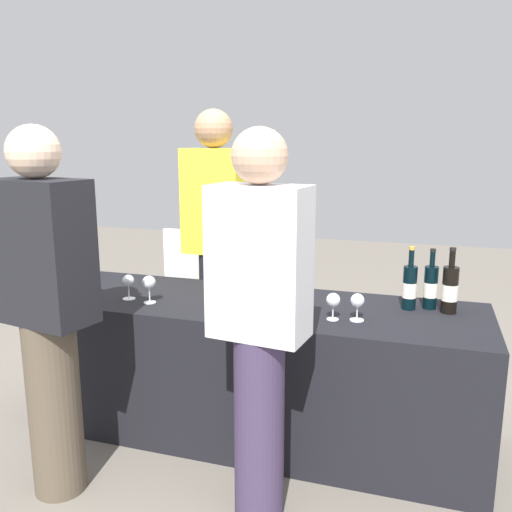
# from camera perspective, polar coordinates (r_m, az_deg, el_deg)

# --- Properties ---
(ground_plane) EXTENTS (12.00, 12.00, 0.00)m
(ground_plane) POSITION_cam_1_polar(r_m,az_deg,el_deg) (3.13, 0.00, -17.90)
(ground_plane) COLOR slate
(tasting_table) EXTENTS (2.34, 0.72, 0.73)m
(tasting_table) POSITION_cam_1_polar(r_m,az_deg,el_deg) (2.96, 0.00, -11.75)
(tasting_table) COLOR black
(tasting_table) RESTS_ON ground_plane
(wine_bottle_0) EXTENTS (0.07, 0.07, 0.32)m
(wine_bottle_0) POSITION_cam_1_polar(r_m,az_deg,el_deg) (3.05, -3.87, -1.41)
(wine_bottle_0) COLOR black
(wine_bottle_0) RESTS_ON tasting_table
(wine_bottle_1) EXTENTS (0.07, 0.07, 0.32)m
(wine_bottle_1) POSITION_cam_1_polar(r_m,az_deg,el_deg) (2.96, -0.39, -1.84)
(wine_bottle_1) COLOR black
(wine_bottle_1) RESTS_ON tasting_table
(wine_bottle_2) EXTENTS (0.07, 0.07, 0.32)m
(wine_bottle_2) POSITION_cam_1_polar(r_m,az_deg,el_deg) (2.81, 15.86, -3.14)
(wine_bottle_2) COLOR black
(wine_bottle_2) RESTS_ON tasting_table
(wine_bottle_3) EXTENTS (0.07, 0.07, 0.31)m
(wine_bottle_3) POSITION_cam_1_polar(r_m,az_deg,el_deg) (2.85, 17.89, -3.10)
(wine_bottle_3) COLOR black
(wine_bottle_3) RESTS_ON tasting_table
(wine_bottle_4) EXTENTS (0.08, 0.08, 0.33)m
(wine_bottle_4) POSITION_cam_1_polar(r_m,az_deg,el_deg) (2.81, 19.73, -3.31)
(wine_bottle_4) COLOR black
(wine_bottle_4) RESTS_ON tasting_table
(wine_glass_0) EXTENTS (0.07, 0.07, 0.13)m
(wine_glass_0) POSITION_cam_1_polar(r_m,az_deg,el_deg) (2.95, -13.29, -2.67)
(wine_glass_0) COLOR silver
(wine_glass_0) RESTS_ON tasting_table
(wine_glass_1) EXTENTS (0.07, 0.07, 0.15)m
(wine_glass_1) POSITION_cam_1_polar(r_m,az_deg,el_deg) (2.86, -11.19, -2.85)
(wine_glass_1) COLOR silver
(wine_glass_1) RESTS_ON tasting_table
(wine_glass_2) EXTENTS (0.06, 0.06, 0.13)m
(wine_glass_2) POSITION_cam_1_polar(r_m,az_deg,el_deg) (2.73, -3.89, -3.61)
(wine_glass_2) COLOR silver
(wine_glass_2) RESTS_ON tasting_table
(wine_glass_3) EXTENTS (0.06, 0.06, 0.13)m
(wine_glass_3) POSITION_cam_1_polar(r_m,az_deg,el_deg) (2.65, 1.22, -4.07)
(wine_glass_3) COLOR silver
(wine_glass_3) RESTS_ON tasting_table
(wine_glass_4) EXTENTS (0.07, 0.07, 0.13)m
(wine_glass_4) POSITION_cam_1_polar(r_m,az_deg,el_deg) (2.57, 8.13, -4.72)
(wine_glass_4) COLOR silver
(wine_glass_4) RESTS_ON tasting_table
(wine_glass_5) EXTENTS (0.07, 0.07, 0.13)m
(wine_glass_5) POSITION_cam_1_polar(r_m,az_deg,el_deg) (2.58, 10.63, -4.76)
(wine_glass_5) COLOR silver
(wine_glass_5) RESTS_ON tasting_table
(server_pouring) EXTENTS (0.40, 0.24, 1.75)m
(server_pouring) POSITION_cam_1_polar(r_m,az_deg,el_deg) (3.43, -4.31, 2.01)
(server_pouring) COLOR black
(server_pouring) RESTS_ON ground_plane
(guest_0) EXTENTS (0.45, 0.30, 1.63)m
(guest_0) POSITION_cam_1_polar(r_m,az_deg,el_deg) (2.48, -21.19, -4.83)
(guest_0) COLOR brown
(guest_0) RESTS_ON ground_plane
(guest_1) EXTENTS (0.40, 0.25, 1.61)m
(guest_1) POSITION_cam_1_polar(r_m,az_deg,el_deg) (2.16, 0.35, -6.37)
(guest_1) COLOR #3F3351
(guest_1) RESTS_ON ground_plane
(menu_board) EXTENTS (0.45, 0.03, 0.95)m
(menu_board) POSITION_cam_1_polar(r_m,az_deg,el_deg) (3.93, -6.47, -4.12)
(menu_board) COLOR white
(menu_board) RESTS_ON ground_plane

